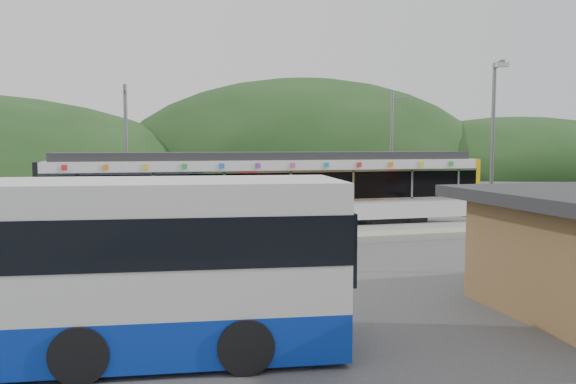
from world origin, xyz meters
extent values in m
plane|color=#4C4C4F|center=(0.00, 0.00, 0.00)|extent=(120.00, 120.00, 0.00)
ellipsoid|color=#1E3D19|center=(16.00, 54.00, 0.00)|extent=(52.00, 39.00, 26.00)
ellipsoid|color=#1E3D19|center=(45.00, 48.00, 0.00)|extent=(44.00, 33.00, 16.00)
cube|color=#9E9E99|center=(0.00, 3.30, 0.15)|extent=(26.00, 3.20, 0.30)
cube|color=yellow|center=(0.00, 2.00, 0.30)|extent=(26.00, 0.10, 0.01)
cube|color=black|center=(-6.37, 6.00, 0.30)|extent=(3.20, 2.20, 0.56)
cube|color=black|center=(5.63, 6.00, 0.30)|extent=(3.20, 2.20, 0.56)
cube|color=silver|center=(-0.37, 6.00, 1.04)|extent=(20.00, 2.90, 0.92)
cube|color=black|center=(-0.37, 6.00, 2.23)|extent=(20.00, 2.96, 1.45)
cube|color=silver|center=(-0.37, 4.50, 1.55)|extent=(20.00, 0.05, 0.10)
cube|color=silver|center=(-0.37, 4.50, 2.90)|extent=(20.00, 0.05, 0.10)
cube|color=silver|center=(-0.37, 6.00, 3.17)|extent=(20.00, 2.90, 0.45)
cube|color=#2D2D30|center=(-0.37, 6.00, 3.58)|extent=(19.40, 2.50, 0.36)
cube|color=#E2AE0B|center=(9.75, 6.00, 1.90)|extent=(0.24, 2.92, 3.00)
cube|color=black|center=(-10.47, 6.00, 1.90)|extent=(0.20, 2.92, 3.00)
cube|color=silver|center=(-8.87, 4.50, 2.23)|extent=(0.10, 0.05, 1.35)
cube|color=silver|center=(-5.87, 4.50, 2.23)|extent=(0.10, 0.05, 1.35)
cube|color=silver|center=(-2.87, 4.50, 2.23)|extent=(0.10, 0.05, 1.35)
cube|color=silver|center=(0.13, 4.50, 2.23)|extent=(0.10, 0.05, 1.35)
cube|color=silver|center=(3.13, 4.50, 2.23)|extent=(0.10, 0.05, 1.35)
cube|color=silver|center=(6.13, 4.50, 2.23)|extent=(0.10, 0.05, 1.35)
cube|color=silver|center=(8.63, 4.50, 2.23)|extent=(0.10, 0.05, 1.35)
cube|color=red|center=(-9.37, 4.51, 3.18)|extent=(0.22, 0.04, 0.22)
cube|color=orange|center=(-7.77, 4.51, 3.18)|extent=(0.22, 0.04, 0.22)
cube|color=yellow|center=(-6.17, 4.51, 3.18)|extent=(0.22, 0.04, 0.22)
cube|color=green|center=(-4.57, 4.51, 3.18)|extent=(0.22, 0.04, 0.22)
cube|color=blue|center=(-2.97, 4.51, 3.18)|extent=(0.22, 0.04, 0.22)
cube|color=purple|center=(-1.37, 4.51, 3.18)|extent=(0.22, 0.04, 0.22)
cube|color=#E54C8C|center=(0.23, 4.51, 3.18)|extent=(0.22, 0.04, 0.22)
cube|color=#19A5A5|center=(1.83, 4.51, 3.18)|extent=(0.22, 0.04, 0.22)
cube|color=red|center=(3.43, 4.51, 3.18)|extent=(0.22, 0.04, 0.22)
cube|color=orange|center=(5.03, 4.51, 3.18)|extent=(0.22, 0.04, 0.22)
cube|color=yellow|center=(6.63, 4.51, 3.18)|extent=(0.22, 0.04, 0.22)
cube|color=green|center=(8.23, 4.51, 3.18)|extent=(0.22, 0.04, 0.22)
cylinder|color=slate|center=(-7.00, 8.60, 3.50)|extent=(0.18, 0.18, 7.00)
cube|color=slate|center=(-7.00, 7.80, 6.60)|extent=(0.08, 1.80, 0.08)
cylinder|color=slate|center=(7.00, 8.60, 3.50)|extent=(0.18, 0.18, 7.00)
cube|color=slate|center=(7.00, 7.80, 6.60)|extent=(0.08, 1.80, 0.08)
cube|color=#0C34B9|center=(-8.86, -8.24, 0.57)|extent=(12.79, 4.38, 0.91)
cube|color=silver|center=(-8.86, -8.24, 1.48)|extent=(12.79, 4.38, 0.91)
cube|color=black|center=(-8.86, -8.24, 2.39)|extent=(12.79, 4.42, 0.91)
cube|color=silver|center=(-8.86, -8.24, 3.13)|extent=(12.79, 4.38, 0.57)
cylinder|color=black|center=(-7.39, -8.42, 0.51)|extent=(1.38, 3.07, 1.03)
cylinder|color=black|center=(-4.57, -8.78, 0.51)|extent=(1.38, 3.07, 1.03)
cylinder|color=slate|center=(4.34, -4.24, 3.32)|extent=(0.12, 0.12, 6.65)
cube|color=slate|center=(4.34, -4.74, 6.54)|extent=(0.55, 1.07, 0.12)
cube|color=silver|center=(4.34, -5.24, 6.45)|extent=(0.39, 0.30, 0.12)
camera|label=1|loc=(-6.55, -19.71, 4.10)|focal=35.00mm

